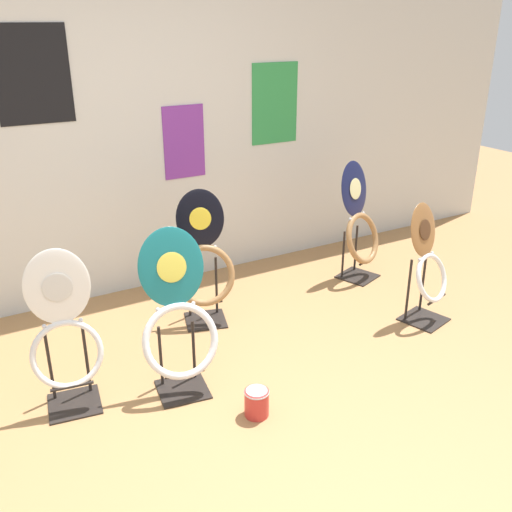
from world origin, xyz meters
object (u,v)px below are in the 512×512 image
(toilet_seat_display_navy_moon, at_px, (360,228))
(paint_can, at_px, (257,402))
(toilet_seat_display_white_plain, at_px, (64,336))
(toilet_seat_display_woodgrain, at_px, (427,265))
(toilet_seat_display_jazz_black, at_px, (203,265))
(toilet_seat_display_teal_sax, at_px, (178,325))

(toilet_seat_display_navy_moon, bearing_deg, paint_can, -144.69)
(toilet_seat_display_white_plain, xyz_separation_m, toilet_seat_display_woodgrain, (2.39, -0.24, -0.02))
(toilet_seat_display_navy_moon, distance_m, toilet_seat_display_woodgrain, 0.80)
(toilet_seat_display_woodgrain, bearing_deg, toilet_seat_display_white_plain, 174.24)
(toilet_seat_display_white_plain, bearing_deg, paint_can, -34.98)
(toilet_seat_display_white_plain, distance_m, toilet_seat_display_woodgrain, 2.41)
(toilet_seat_display_woodgrain, xyz_separation_m, toilet_seat_display_jazz_black, (-1.35, 0.75, 0.01))
(toilet_seat_display_white_plain, height_order, toilet_seat_display_navy_moon, toilet_seat_display_navy_moon)
(toilet_seat_display_teal_sax, height_order, toilet_seat_display_woodgrain, toilet_seat_display_teal_sax)
(toilet_seat_display_teal_sax, distance_m, toilet_seat_display_jazz_black, 0.82)
(toilet_seat_display_navy_moon, xyz_separation_m, toilet_seat_display_teal_sax, (-1.87, -0.72, -0.01))
(toilet_seat_display_navy_moon, height_order, toilet_seat_display_woodgrain, toilet_seat_display_navy_moon)
(toilet_seat_display_white_plain, xyz_separation_m, toilet_seat_display_teal_sax, (0.58, -0.17, -0.02))
(toilet_seat_display_navy_moon, bearing_deg, toilet_seat_display_jazz_black, -177.93)
(toilet_seat_display_white_plain, relative_size, toilet_seat_display_navy_moon, 0.95)
(toilet_seat_display_white_plain, bearing_deg, toilet_seat_display_navy_moon, 12.77)
(paint_can, bearing_deg, toilet_seat_display_jazz_black, 79.44)
(toilet_seat_display_navy_moon, xyz_separation_m, toilet_seat_display_jazz_black, (-1.41, -0.05, 0.00))
(toilet_seat_display_white_plain, xyz_separation_m, paint_can, (0.84, -0.59, -0.36))
(toilet_seat_display_white_plain, relative_size, paint_can, 5.77)
(toilet_seat_display_navy_moon, distance_m, toilet_seat_display_jazz_black, 1.41)
(toilet_seat_display_jazz_black, relative_size, paint_can, 5.91)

